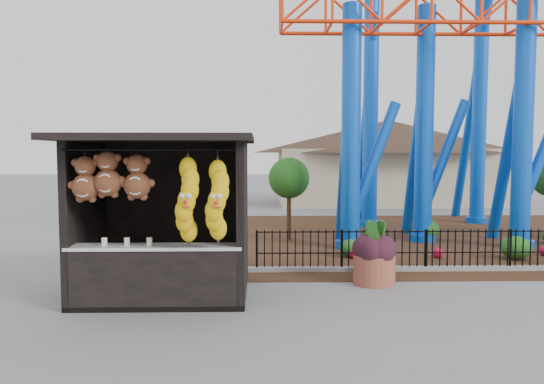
{
  "coord_description": "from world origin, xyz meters",
  "views": [
    {
      "loc": [
        -1.13,
        -9.25,
        2.8
      ],
      "look_at": [
        -0.88,
        1.5,
        2.0
      ],
      "focal_mm": 35.0,
      "sensor_mm": 36.0,
      "label": 1
    }
  ],
  "objects_px": {
    "terracotta_planter": "(374,269)",
    "roller_coaster": "(450,41)",
    "potted_plant": "(375,257)",
    "prize_booth": "(162,219)"
  },
  "relations": [
    {
      "from": "terracotta_planter",
      "to": "roller_coaster",
      "type": "bearing_deg",
      "value": 59.21
    },
    {
      "from": "terracotta_planter",
      "to": "potted_plant",
      "type": "bearing_deg",
      "value": 76.01
    },
    {
      "from": "roller_coaster",
      "to": "potted_plant",
      "type": "distance_m",
      "value": 8.93
    },
    {
      "from": "roller_coaster",
      "to": "terracotta_planter",
      "type": "bearing_deg",
      "value": -120.79
    },
    {
      "from": "prize_booth",
      "to": "potted_plant",
      "type": "xyz_separation_m",
      "value": [
        4.53,
        1.82,
        -1.12
      ]
    },
    {
      "from": "prize_booth",
      "to": "potted_plant",
      "type": "height_order",
      "value": "prize_booth"
    },
    {
      "from": "roller_coaster",
      "to": "terracotta_planter",
      "type": "height_order",
      "value": "roller_coaster"
    },
    {
      "from": "terracotta_planter",
      "to": "potted_plant",
      "type": "relative_size",
      "value": 1.06
    },
    {
      "from": "prize_booth",
      "to": "roller_coaster",
      "type": "bearing_deg",
      "value": 42.12
    },
    {
      "from": "terracotta_planter",
      "to": "prize_booth",
      "type": "bearing_deg",
      "value": -167.52
    }
  ]
}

